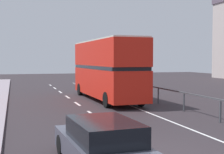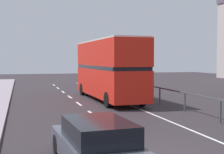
# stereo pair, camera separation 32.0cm
# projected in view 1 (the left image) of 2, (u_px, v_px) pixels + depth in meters

# --- Properties ---
(lane_paint_markings) EXTENTS (3.33, 46.00, 0.01)m
(lane_paint_markings) POSITION_uv_depth(u_px,v_px,m) (122.00, 110.00, 19.39)
(lane_paint_markings) COLOR silver
(lane_paint_markings) RESTS_ON ground
(bridge_side_railing) EXTENTS (0.10, 42.00, 1.14)m
(bridge_side_railing) POSITION_uv_depth(u_px,v_px,m) (170.00, 93.00, 20.66)
(bridge_side_railing) COLOR #45494E
(bridge_side_railing) RESTS_ON ground
(double_decker_bus_red) EXTENTS (2.83, 10.59, 4.46)m
(double_decker_bus_red) POSITION_uv_depth(u_px,v_px,m) (107.00, 68.00, 24.22)
(double_decker_bus_red) COLOR red
(double_decker_bus_red) RESTS_ON ground
(hatchback_car_near) EXTENTS (2.07, 4.68, 1.38)m
(hatchback_car_near) POSITION_uv_depth(u_px,v_px,m) (102.00, 145.00, 9.10)
(hatchback_car_near) COLOR #464857
(hatchback_car_near) RESTS_ON ground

